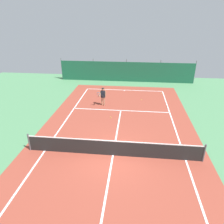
{
  "coord_description": "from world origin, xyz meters",
  "views": [
    {
      "loc": [
        1.04,
        -9.92,
        7.33
      ],
      "look_at": [
        -0.5,
        4.06,
        0.9
      ],
      "focal_mm": 33.48,
      "sensor_mm": 36.0,
      "label": 1
    }
  ],
  "objects_px": {
    "tennis_net": "(113,148)",
    "tennis_ball_near_player": "(161,94)",
    "tennis_player": "(103,95)",
    "tennis_ball_midcourt": "(111,117)",
    "tennis_ball_by_sideline": "(142,100)"
  },
  "relations": [
    {
      "from": "tennis_net",
      "to": "tennis_ball_near_player",
      "type": "height_order",
      "value": "tennis_net"
    },
    {
      "from": "tennis_player",
      "to": "tennis_ball_near_player",
      "type": "distance_m",
      "value": 6.79
    },
    {
      "from": "tennis_ball_near_player",
      "to": "tennis_ball_midcourt",
      "type": "relative_size",
      "value": 1.0
    },
    {
      "from": "tennis_ball_near_player",
      "to": "tennis_net",
      "type": "bearing_deg",
      "value": -109.4
    },
    {
      "from": "tennis_net",
      "to": "tennis_ball_near_player",
      "type": "relative_size",
      "value": 153.33
    },
    {
      "from": "tennis_net",
      "to": "tennis_ball_near_player",
      "type": "bearing_deg",
      "value": 70.6
    },
    {
      "from": "tennis_player",
      "to": "tennis_ball_by_sideline",
      "type": "bearing_deg",
      "value": -143.85
    },
    {
      "from": "tennis_net",
      "to": "tennis_ball_by_sideline",
      "type": "distance_m",
      "value": 9.29
    },
    {
      "from": "tennis_ball_near_player",
      "to": "tennis_ball_by_sideline",
      "type": "relative_size",
      "value": 1.0
    },
    {
      "from": "tennis_net",
      "to": "tennis_ball_near_player",
      "type": "xyz_separation_m",
      "value": [
        3.91,
        11.1,
        -0.48
      ]
    },
    {
      "from": "tennis_player",
      "to": "tennis_ball_midcourt",
      "type": "relative_size",
      "value": 24.85
    },
    {
      "from": "tennis_net",
      "to": "tennis_ball_by_sideline",
      "type": "xyz_separation_m",
      "value": [
        1.83,
        9.09,
        -0.48
      ]
    },
    {
      "from": "tennis_net",
      "to": "tennis_player",
      "type": "relative_size",
      "value": 6.17
    },
    {
      "from": "tennis_ball_near_player",
      "to": "tennis_player",
      "type": "bearing_deg",
      "value": -146.26
    },
    {
      "from": "tennis_ball_near_player",
      "to": "tennis_ball_midcourt",
      "type": "xyz_separation_m",
      "value": [
        -4.6,
        -6.16,
        0.0
      ]
    }
  ]
}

